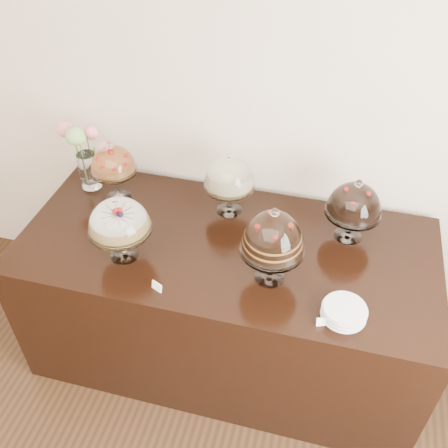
% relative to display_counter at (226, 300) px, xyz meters
% --- Properties ---
extents(wall_back, '(5.00, 0.04, 3.00)m').
position_rel_display_counter_xyz_m(wall_back, '(-0.23, 0.55, 1.05)').
color(wall_back, beige).
rests_on(wall_back, ground).
extents(display_counter, '(2.20, 1.00, 0.90)m').
position_rel_display_counter_xyz_m(display_counter, '(0.00, 0.00, 0.00)').
color(display_counter, black).
rests_on(display_counter, ground).
extents(cake_stand_sugar_sponge, '(0.31, 0.31, 0.37)m').
position_rel_display_counter_xyz_m(cake_stand_sugar_sponge, '(-0.48, -0.21, 0.69)').
color(cake_stand_sugar_sponge, white).
rests_on(cake_stand_sugar_sponge, display_counter).
extents(cake_stand_choco_layer, '(0.30, 0.30, 0.43)m').
position_rel_display_counter_xyz_m(cake_stand_choco_layer, '(0.26, -0.18, 0.72)').
color(cake_stand_choco_layer, white).
rests_on(cake_stand_choco_layer, display_counter).
extents(cake_stand_cheesecake, '(0.28, 0.28, 0.38)m').
position_rel_display_counter_xyz_m(cake_stand_cheesecake, '(-0.06, 0.28, 0.69)').
color(cake_stand_cheesecake, white).
rests_on(cake_stand_cheesecake, display_counter).
extents(cake_stand_dark_choco, '(0.29, 0.29, 0.37)m').
position_rel_display_counter_xyz_m(cake_stand_dark_choco, '(0.61, 0.23, 0.68)').
color(cake_stand_dark_choco, white).
rests_on(cake_stand_dark_choco, display_counter).
extents(cake_stand_fruit_tart, '(0.26, 0.26, 0.37)m').
position_rel_display_counter_xyz_m(cake_stand_fruit_tart, '(-0.72, 0.24, 0.69)').
color(cake_stand_fruit_tart, white).
rests_on(cake_stand_fruit_tart, display_counter).
extents(flower_vase, '(0.33, 0.24, 0.43)m').
position_rel_display_counter_xyz_m(flower_vase, '(-0.92, 0.29, 0.69)').
color(flower_vase, white).
rests_on(flower_vase, display_counter).
extents(plate_stack, '(0.20, 0.20, 0.06)m').
position_rel_display_counter_xyz_m(plate_stack, '(0.63, -0.33, 0.48)').
color(plate_stack, silver).
rests_on(plate_stack, display_counter).
extents(price_card_left, '(0.06, 0.04, 0.04)m').
position_rel_display_counter_xyz_m(price_card_left, '(-0.24, -0.39, 0.47)').
color(price_card_left, white).
rests_on(price_card_left, display_counter).
extents(price_card_right, '(0.06, 0.04, 0.04)m').
position_rel_display_counter_xyz_m(price_card_right, '(0.55, -0.40, 0.47)').
color(price_card_right, white).
rests_on(price_card_right, display_counter).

